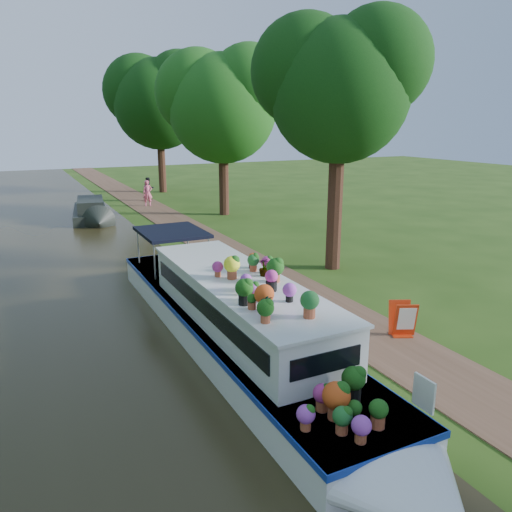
% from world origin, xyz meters
% --- Properties ---
extents(ground, '(100.00, 100.00, 0.00)m').
position_xyz_m(ground, '(0.00, 0.00, 0.00)').
color(ground, '#234010').
rests_on(ground, ground).
extents(canal_water, '(10.00, 100.00, 0.02)m').
position_xyz_m(canal_water, '(-6.00, 0.00, 0.01)').
color(canal_water, black).
rests_on(canal_water, ground).
extents(towpath, '(2.20, 100.00, 0.03)m').
position_xyz_m(towpath, '(1.20, 0.00, 0.01)').
color(towpath, '#4F3525').
rests_on(towpath, ground).
extents(plant_boat, '(2.29, 13.52, 2.29)m').
position_xyz_m(plant_boat, '(-2.25, -1.97, 0.85)').
color(plant_boat, silver).
rests_on(plant_boat, canal_water).
extents(tree_near_overhang, '(5.52, 5.28, 8.99)m').
position_xyz_m(tree_near_overhang, '(3.79, 3.06, 6.60)').
color(tree_near_overhang, black).
rests_on(tree_near_overhang, ground).
extents(tree_near_mid, '(6.90, 6.60, 9.40)m').
position_xyz_m(tree_near_mid, '(4.48, 15.08, 6.44)').
color(tree_near_mid, black).
rests_on(tree_near_mid, ground).
extents(tree_near_far, '(7.59, 7.26, 10.30)m').
position_xyz_m(tree_near_far, '(3.98, 26.09, 7.05)').
color(tree_near_far, black).
rests_on(tree_near_far, ground).
extents(second_boat, '(2.45, 6.19, 1.16)m').
position_xyz_m(second_boat, '(-2.75, 16.82, 0.47)').
color(second_boat, black).
rests_on(second_boat, canal_water).
extents(sandwich_board, '(0.62, 0.65, 0.89)m').
position_xyz_m(sandwich_board, '(1.84, -2.88, 0.43)').
color(sandwich_board, red).
rests_on(sandwich_board, towpath).
extents(pedestrian_pink, '(0.65, 0.47, 1.64)m').
position_xyz_m(pedestrian_pink, '(1.26, 19.91, 0.85)').
color(pedestrian_pink, '#E65F89').
rests_on(pedestrian_pink, towpath).
extents(pedestrian_dark, '(0.90, 0.79, 1.57)m').
position_xyz_m(pedestrian_dark, '(1.90, 22.09, 0.82)').
color(pedestrian_dark, black).
rests_on(pedestrian_dark, towpath).
extents(verge_plant, '(0.41, 0.36, 0.41)m').
position_xyz_m(verge_plant, '(-0.25, -1.83, 0.21)').
color(verge_plant, '#20661E').
rests_on(verge_plant, ground).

